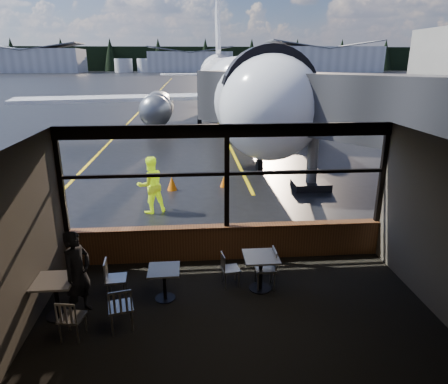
{
  "coord_description": "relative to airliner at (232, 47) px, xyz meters",
  "views": [
    {
      "loc": [
        -0.86,
        -9.33,
        4.91
      ],
      "look_at": [
        0.02,
        1.0,
        1.5
      ],
      "focal_mm": 32.0,
      "sensor_mm": 36.0,
      "label": 1
    }
  ],
  "objects": [
    {
      "name": "cafe_table_left",
      "position": [
        -5.92,
        -23.12,
        -5.43
      ],
      "size": [
        0.76,
        0.76,
        0.83
      ],
      "primitive_type": null,
      "color": "#9E9891",
      "rests_on": "carpet_floor"
    },
    {
      "name": "carpet_floor",
      "position": [
        -2.32,
        -23.93,
        -5.84
      ],
      "size": [
        8.0,
        6.0,
        0.01
      ],
      "primitive_type": "cube",
      "color": "black",
      "rests_on": "ground"
    },
    {
      "name": "chair_left_s",
      "position": [
        -5.43,
        -23.83,
        -5.42
      ],
      "size": [
        0.55,
        0.55,
        0.87
      ],
      "primitive_type": null,
      "rotation": [
        0.0,
        0.0,
        -0.19
      ],
      "color": "beige",
      "rests_on": "carpet_floor"
    },
    {
      "name": "mullion_right",
      "position": [
        1.63,
        -20.93,
        -3.65
      ],
      "size": [
        0.12,
        0.12,
        2.6
      ],
      "primitive_type": "cube",
      "color": "black",
      "rests_on": "ground"
    },
    {
      "name": "cone_nose",
      "position": [
        -1.87,
        -14.68,
        -5.63
      ],
      "size": [
        0.32,
        0.32,
        0.44
      ],
      "primitive_type": "cone",
      "color": "orange",
      "rests_on": "ground_plane"
    },
    {
      "name": "jet_bridge",
      "position": [
        1.28,
        -15.43,
        -3.55
      ],
      "size": [
        8.62,
        10.53,
        4.6
      ],
      "primitive_type": null,
      "color": "#2F2F32",
      "rests_on": "ground_plane"
    },
    {
      "name": "window_sill",
      "position": [
        -2.32,
        -20.93,
        -5.4
      ],
      "size": [
        8.0,
        0.28,
        0.9
      ],
      "primitive_type": "cube",
      "color": "#542F19",
      "rests_on": "ground"
    },
    {
      "name": "treeline",
      "position": [
        -2.32,
        189.07,
        0.15
      ],
      "size": [
        360.0,
        3.0,
        12.0
      ],
      "primitive_type": "cube",
      "color": "black",
      "rests_on": "ground_plane"
    },
    {
      "name": "ground_plane",
      "position": [
        -2.32,
        99.07,
        -5.85
      ],
      "size": [
        520.0,
        520.0,
        0.0
      ],
      "primitive_type": "plane",
      "color": "black",
      "rests_on": "ground"
    },
    {
      "name": "mullion_left",
      "position": [
        -6.27,
        -20.93,
        -3.65
      ],
      "size": [
        0.12,
        0.12,
        2.6
      ],
      "primitive_type": "cube",
      "color": "black",
      "rests_on": "ground"
    },
    {
      "name": "wall_left",
      "position": [
        -6.32,
        -23.93,
        -4.1
      ],
      "size": [
        0.04,
        6.0,
        3.5
      ],
      "primitive_type": "cube",
      "color": "#484239",
      "rests_on": "ground"
    },
    {
      "name": "fuel_tank_b",
      "position": [
        -22.32,
        161.07,
        -2.85
      ],
      "size": [
        8.0,
        8.0,
        6.0
      ],
      "primitive_type": "cylinder",
      "color": "silver",
      "rests_on": "ground_plane"
    },
    {
      "name": "mullion_centre",
      "position": [
        -2.32,
        -20.93,
        -3.65
      ],
      "size": [
        0.12,
        0.12,
        2.6
      ],
      "primitive_type": "cube",
      "color": "black",
      "rests_on": "ground"
    },
    {
      "name": "chair_mid_w",
      "position": [
        -4.86,
        -22.54,
        -5.39
      ],
      "size": [
        0.53,
        0.53,
        0.91
      ],
      "primitive_type": null,
      "rotation": [
        0.0,
        0.0,
        -1.5
      ],
      "color": "#BCB6AA",
      "rests_on": "carpet_floor"
    },
    {
      "name": "airliner",
      "position": [
        0.0,
        0.0,
        0.0
      ],
      "size": [
        32.13,
        38.47,
        11.7
      ],
      "primitive_type": null,
      "rotation": [
        0.0,
        0.0,
        -0.01
      ],
      "color": "white",
      "rests_on": "ground_plane"
    },
    {
      "name": "cone_extra",
      "position": [
        -3.96,
        -14.95,
        -5.57
      ],
      "size": [
        0.4,
        0.4,
        0.55
      ],
      "primitive_type": "cone",
      "color": "#FF5108",
      "rests_on": "ground_plane"
    },
    {
      "name": "fuel_tank_a",
      "position": [
        -32.32,
        161.07,
        -2.85
      ],
      "size": [
        8.0,
        8.0,
        6.0
      ],
      "primitive_type": "cylinder",
      "color": "silver",
      "rests_on": "ground_plane"
    },
    {
      "name": "cone_wing",
      "position": [
        -6.25,
        -0.64,
        -5.6
      ],
      "size": [
        0.35,
        0.35,
        0.49
      ],
      "primitive_type": "cone",
      "color": "orange",
      "rests_on": "ground_plane"
    },
    {
      "name": "ground_crew",
      "position": [
        -4.55,
        -17.33,
        -4.88
      ],
      "size": [
        1.17,
        1.08,
        1.93
      ],
      "primitive_type": "imported",
      "rotation": [
        0.0,
        0.0,
        3.62
      ],
      "color": "#BFF219",
      "rests_on": "ground_plane"
    },
    {
      "name": "hangar_left",
      "position": [
        -72.32,
        159.07,
        -0.35
      ],
      "size": [
        45.0,
        18.0,
        11.0
      ],
      "primitive_type": null,
      "color": "silver",
      "rests_on": "ground_plane"
    },
    {
      "name": "hangar_mid",
      "position": [
        -2.32,
        164.07,
        -0.85
      ],
      "size": [
        38.0,
        15.0,
        10.0
      ],
      "primitive_type": null,
      "color": "silver",
      "rests_on": "ground_plane"
    },
    {
      "name": "fuel_tank_c",
      "position": [
        -12.32,
        161.07,
        -2.85
      ],
      "size": [
        8.0,
        8.0,
        6.0
      ],
      "primitive_type": "cylinder",
      "color": "silver",
      "rests_on": "ground_plane"
    },
    {
      "name": "wall_back",
      "position": [
        -2.32,
        -26.93,
        -4.1
      ],
      "size": [
        8.0,
        0.04,
        3.5
      ],
      "primitive_type": "cube",
      "color": "#484239",
      "rests_on": "ground"
    },
    {
      "name": "chair_near_e",
      "position": [
        -1.58,
        -22.38,
        -5.38
      ],
      "size": [
        0.52,
        0.52,
        0.95
      ],
      "primitive_type": null,
      "rotation": [
        0.0,
        0.0,
        1.58
      ],
      "color": "beige",
      "rests_on": "carpet_floor"
    },
    {
      "name": "passenger",
      "position": [
        -5.48,
        -23.03,
        -4.95
      ],
      "size": [
        0.68,
        0.78,
        1.8
      ],
      "primitive_type": "imported",
      "rotation": [
        0.0,
        0.0,
        1.1
      ],
      "color": "black",
      "rests_on": "carpet_floor"
    },
    {
      "name": "chair_mid_s",
      "position": [
        -4.58,
        -23.62,
        -5.37
      ],
      "size": [
        0.62,
        0.62,
        0.95
      ],
      "primitive_type": null,
      "rotation": [
        0.0,
        0.0,
        0.21
      ],
      "color": "#B0AB9F",
      "rests_on": "carpet_floor"
    },
    {
      "name": "cafe_table_mid",
      "position": [
        -3.82,
        -22.68,
        -5.49
      ],
      "size": [
        0.66,
        0.66,
        0.73
      ],
      "primitive_type": null,
      "color": "gray",
      "rests_on": "carpet_floor"
    },
    {
      "name": "ceiling",
      "position": [
        -2.32,
        -23.93,
        -2.35
      ],
      "size": [
        8.0,
        6.0,
        0.04
      ],
      "primitive_type": "cube",
      "color": "#38332D",
      "rests_on": "ground"
    },
    {
      "name": "window_header",
      "position": [
        -2.32,
        -20.93,
        -2.5
      ],
      "size": [
        8.0,
        0.18,
        0.3
      ],
      "primitive_type": "cube",
      "color": "black",
      "rests_on": "ground"
    },
    {
      "name": "chair_near_w",
      "position": [
        -2.35,
        -22.24,
        -5.44
      ],
      "size": [
        0.51,
        0.51,
        0.82
      ],
      "primitive_type": null,
      "rotation": [
        0.0,
        0.0,
        -1.41
      ],
      "color": "#AFA99E",
      "rests_on": "carpet_floor"
    },
    {
      "name": "window_transom",
      "position": [
        -2.32,
        -20.93,
        -3.55
      ],
      "size": [
        8.0,
        0.1,
        0.08
      ],
      "primitive_type": "cube",
      "color": "black",
      "rests_on": "ground"
    },
    {
      "name": "hangar_right",
      "position": [
        57.68,
        157.07,
        0.15
      ],
      "size": [
        50.0,
        20.0,
        12.0
      ],
      "primitive_type": null,
      "color": "silver",
      "rests_on": "ground_plane"
    },
    {
      "name": "cafe_table_near",
      "position": [
        -1.7,
        -22.46,
        -5.43
      ],
      "size": [
        0.76,
        0.76,
        0.83
      ],
      "primitive_type": null,
      "color": "#AAA49C",
      "rests_on": "carpet_floor"
    }
  ]
}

